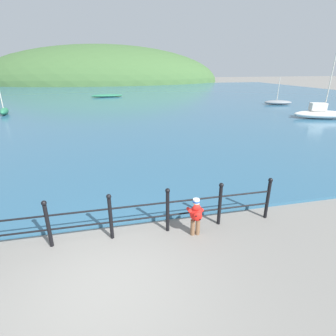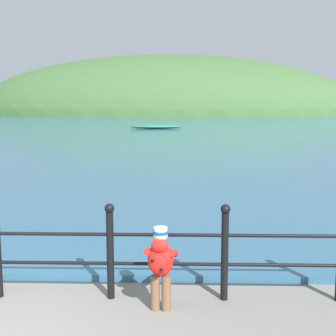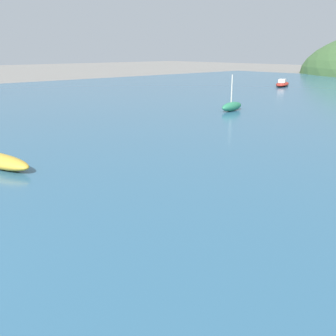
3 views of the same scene
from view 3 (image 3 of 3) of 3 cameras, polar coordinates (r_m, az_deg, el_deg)
The scene contains 2 objects.
boat_nearest_quay at distance 25.78m, azimuth 9.24°, elevation 8.83°, with size 0.91×2.21×2.29m.
boat_mid_harbor at distance 45.34m, azimuth 16.27°, elevation 11.67°, with size 3.15×4.80×0.74m.
Camera 3 is at (7.59, 1.32, 3.87)m, focal length 42.00 mm.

